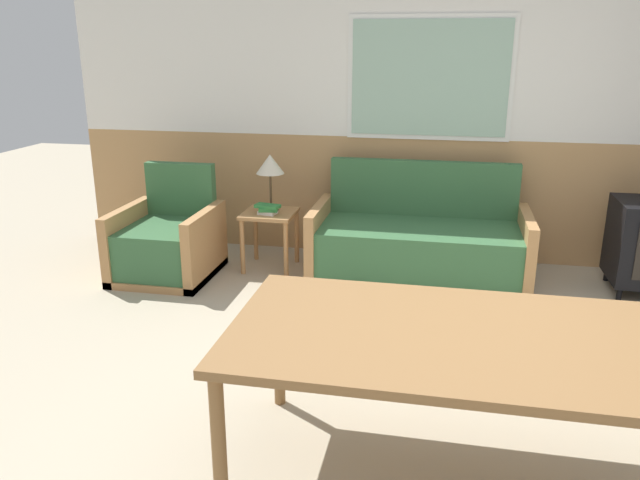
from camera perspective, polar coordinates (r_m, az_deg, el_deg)
name	(u,v)px	position (r m, az deg, el deg)	size (l,w,h in m)	color
ground_plane	(461,417)	(3.50, 12.75, -15.52)	(16.00, 16.00, 0.00)	#B2A58C
wall_back	(466,107)	(5.60, 13.25, 11.73)	(7.20, 0.09, 2.70)	tan
couch	(419,245)	(5.26, 9.01, -0.48)	(1.77, 0.84, 0.92)	#B27F4C
armchair	(168,244)	(5.39, -13.74, -0.38)	(0.77, 0.81, 0.90)	#B27F4C
side_table	(270,223)	(5.38, -4.62, 1.53)	(0.44, 0.44, 0.51)	#B27F4C
table_lamp	(270,166)	(5.34, -4.58, 6.77)	(0.24, 0.24, 0.48)	#4C3823
book_stack	(268,209)	(5.27, -4.79, 2.83)	(0.22, 0.15, 0.09)	white
dining_table	(487,348)	(2.73, 15.05, -9.53)	(2.18, 1.03, 0.72)	olive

